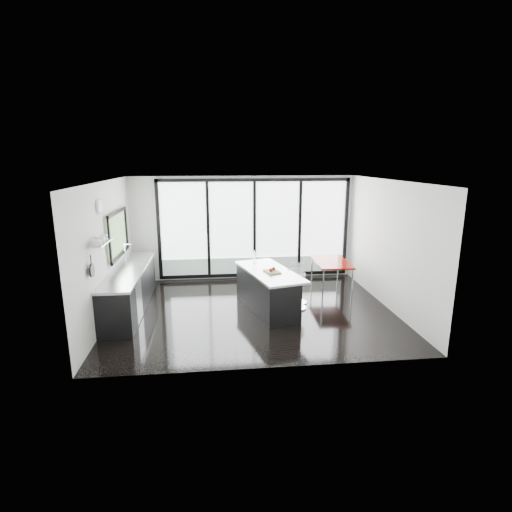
{
  "coord_description": "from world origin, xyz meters",
  "views": [
    {
      "loc": [
        -0.85,
        -8.18,
        3.22
      ],
      "look_at": [
        0.1,
        0.3,
        1.15
      ],
      "focal_mm": 28.0,
      "sensor_mm": 36.0,
      "label": 1
    }
  ],
  "objects": [
    {
      "name": "bar_stool_far",
      "position": [
        1.06,
        0.35,
        0.35
      ],
      "size": [
        0.47,
        0.47,
        0.7
      ],
      "primitive_type": "cylinder",
      "rotation": [
        0.0,
        0.0,
        -0.07
      ],
      "color": "silver",
      "rests_on": "floor"
    },
    {
      "name": "floor",
      "position": [
        0.0,
        0.0,
        0.0
      ],
      "size": [
        6.0,
        5.0,
        0.0
      ],
      "primitive_type": "cube",
      "color": "black",
      "rests_on": "ground"
    },
    {
      "name": "wall_left",
      "position": [
        -2.97,
        0.27,
        1.56
      ],
      "size": [
        0.26,
        5.0,
        2.8
      ],
      "color": "silver",
      "rests_on": "ground"
    },
    {
      "name": "counter_cabinets",
      "position": [
        -2.67,
        0.4,
        0.46
      ],
      "size": [
        0.69,
        3.24,
        1.36
      ],
      "color": "black",
      "rests_on": "floor"
    },
    {
      "name": "bar_stool_near",
      "position": [
        0.98,
        0.01,
        0.34
      ],
      "size": [
        0.56,
        0.56,
        0.68
      ],
      "primitive_type": "cylinder",
      "rotation": [
        0.0,
        0.0,
        0.42
      ],
      "color": "silver",
      "rests_on": "floor"
    },
    {
      "name": "ceiling",
      "position": [
        0.0,
        0.0,
        2.8
      ],
      "size": [
        6.0,
        5.0,
        0.0
      ],
      "primitive_type": "cube",
      "color": "white",
      "rests_on": "wall_back"
    },
    {
      "name": "wall_right",
      "position": [
        3.0,
        0.0,
        1.4
      ],
      "size": [
        0.0,
        5.0,
        2.8
      ],
      "primitive_type": "cube",
      "color": "silver",
      "rests_on": "ground"
    },
    {
      "name": "island",
      "position": [
        0.31,
        0.08,
        0.44
      ],
      "size": [
        1.39,
        2.27,
        1.12
      ],
      "color": "black",
      "rests_on": "floor"
    },
    {
      "name": "red_table",
      "position": [
        2.1,
        1.18,
        0.38
      ],
      "size": [
        0.87,
        1.45,
        0.75
      ],
      "primitive_type": "cube",
      "rotation": [
        0.0,
        0.0,
        -0.05
      ],
      "color": "maroon",
      "rests_on": "floor"
    },
    {
      "name": "wall_front",
      "position": [
        0.0,
        -2.5,
        1.4
      ],
      "size": [
        6.0,
        0.0,
        2.8
      ],
      "primitive_type": "cube",
      "color": "silver",
      "rests_on": "ground"
    },
    {
      "name": "wall_back",
      "position": [
        0.27,
        2.47,
        1.27
      ],
      "size": [
        6.0,
        0.09,
        2.8
      ],
      "color": "silver",
      "rests_on": "ground"
    }
  ]
}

